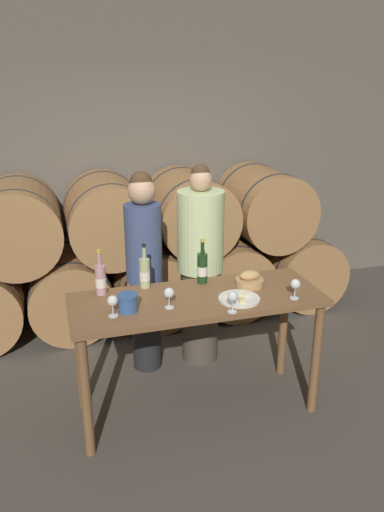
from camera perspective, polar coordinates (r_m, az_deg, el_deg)
The scene contains 16 objects.
ground_plane at distance 3.82m, azimuth 0.55°, elevation -16.94°, with size 10.00×10.00×0.00m, color #4C473F.
stone_wall_back at distance 5.21m, azimuth -6.45°, elevation 12.18°, with size 10.00×0.12×3.20m.
barrel_stack at distance 4.87m, azimuth -4.80°, elevation 0.46°, with size 3.92×0.94×1.44m.
tasting_table at distance 3.42m, azimuth 0.60°, elevation -6.67°, with size 1.71×0.63×0.89m.
person_left at distance 3.92m, azimuth -5.47°, elevation -1.57°, with size 0.28×0.28×1.63m.
person_right at distance 4.03m, azimuth 0.95°, elevation -1.22°, with size 0.37×0.37×1.67m.
wine_bottle_red at distance 3.55m, azimuth 1.19°, elevation -1.35°, with size 0.08×0.08×0.33m.
wine_bottle_white at distance 3.49m, azimuth -5.43°, elevation -1.91°, with size 0.08×0.08×0.32m.
wine_bottle_rose at distance 3.43m, azimuth -10.40°, elevation -2.63°, with size 0.08×0.08×0.32m.
blue_crock at distance 3.17m, azimuth -7.35°, elevation -5.25°, with size 0.13×0.13×0.12m.
bread_basket at distance 3.55m, azimuth 6.59°, elevation -2.75°, with size 0.20×0.20×0.11m.
cheese_plate at distance 3.34m, azimuth 5.42°, elevation -4.84°, with size 0.28×0.28×0.04m.
wine_glass_far_left at distance 3.11m, azimuth -9.07°, elevation -5.16°, with size 0.07×0.07×0.14m.
wine_glass_left at distance 3.18m, azimuth -2.64°, elevation -4.32°, with size 0.07×0.07×0.14m.
wine_glass_center at distance 3.13m, azimuth 4.67°, elevation -4.76°, with size 0.07×0.07×0.14m.
wine_glass_right at distance 3.38m, azimuth 11.74°, elevation -3.23°, with size 0.07×0.07×0.14m.
Camera 1 is at (-0.89, -2.92, 2.30)m, focal length 35.00 mm.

